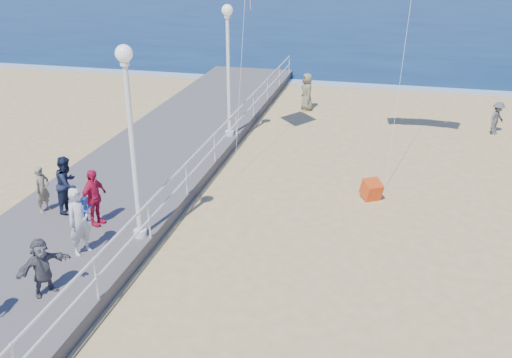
% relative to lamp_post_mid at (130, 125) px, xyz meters
% --- Properties ---
extents(ground, '(160.00, 160.00, 0.00)m').
position_rel_lamp_post_mid_xyz_m(ground, '(5.35, 0.00, -3.66)').
color(ground, '#DFC074').
rests_on(ground, ground).
extents(ocean, '(160.00, 90.00, 0.05)m').
position_rel_lamp_post_mid_xyz_m(ocean, '(5.35, 65.00, -3.65)').
color(ocean, '#0C2848').
rests_on(ocean, ground).
extents(surf_line, '(160.00, 1.20, 0.04)m').
position_rel_lamp_post_mid_xyz_m(surf_line, '(5.35, 20.50, -3.63)').
color(surf_line, silver).
rests_on(surf_line, ground).
extents(boardwalk, '(5.00, 44.00, 0.40)m').
position_rel_lamp_post_mid_xyz_m(boardwalk, '(-2.15, 0.00, -3.46)').
color(boardwalk, slate).
rests_on(boardwalk, ground).
extents(railing, '(0.05, 42.00, 0.55)m').
position_rel_lamp_post_mid_xyz_m(railing, '(0.30, 0.00, -2.41)').
color(railing, white).
rests_on(railing, boardwalk).
extents(lamp_post_mid, '(0.44, 0.44, 5.32)m').
position_rel_lamp_post_mid_xyz_m(lamp_post_mid, '(0.00, 0.00, 0.00)').
color(lamp_post_mid, white).
rests_on(lamp_post_mid, boardwalk).
extents(lamp_post_far, '(0.44, 0.44, 5.32)m').
position_rel_lamp_post_mid_xyz_m(lamp_post_far, '(0.00, 9.00, 0.00)').
color(lamp_post_far, white).
rests_on(lamp_post_far, boardwalk).
extents(woman_holding_toddler, '(0.69, 0.80, 1.85)m').
position_rel_lamp_post_mid_xyz_m(woman_holding_toddler, '(-1.09, -1.18, -2.33)').
color(woman_holding_toddler, silver).
rests_on(woman_holding_toddler, boardwalk).
extents(toddler_held, '(0.40, 0.44, 0.73)m').
position_rel_lamp_post_mid_xyz_m(toddler_held, '(-0.94, -1.03, -2.05)').
color(toddler_held, blue).
rests_on(toddler_held, boardwalk).
extents(spectator_3, '(0.62, 1.07, 1.71)m').
position_rel_lamp_post_mid_xyz_m(spectator_3, '(-1.53, 0.36, -2.41)').
color(spectator_3, '#CA1943').
rests_on(spectator_3, boardwalk).
extents(spectator_5, '(1.03, 1.36, 1.43)m').
position_rel_lamp_post_mid_xyz_m(spectator_5, '(-1.02, -3.07, -2.54)').
color(spectator_5, '#58585D').
rests_on(spectator_5, boardwalk).
extents(spectator_6, '(0.47, 0.60, 1.46)m').
position_rel_lamp_post_mid_xyz_m(spectator_6, '(-3.48, 0.78, -2.53)').
color(spectator_6, gray).
rests_on(spectator_6, boardwalk).
extents(spectator_7, '(0.75, 0.92, 1.75)m').
position_rel_lamp_post_mid_xyz_m(spectator_7, '(-2.77, 1.03, -2.39)').
color(spectator_7, '#192138').
rests_on(spectator_7, boardwalk).
extents(beach_walker_a, '(0.99, 1.09, 1.46)m').
position_rel_lamp_post_mid_xyz_m(beach_walker_a, '(11.10, 13.07, -2.93)').
color(beach_walker_a, '#535558').
rests_on(beach_walker_a, ground).
extents(beach_walker_c, '(0.94, 1.08, 1.87)m').
position_rel_lamp_post_mid_xyz_m(beach_walker_c, '(2.35, 14.88, -2.73)').
color(beach_walker_c, '#7D7B56').
rests_on(beach_walker_c, ground).
extents(box_kite, '(0.84, 0.89, 0.74)m').
position_rel_lamp_post_mid_xyz_m(box_kite, '(6.12, 4.84, -3.36)').
color(box_kite, red).
rests_on(box_kite, ground).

